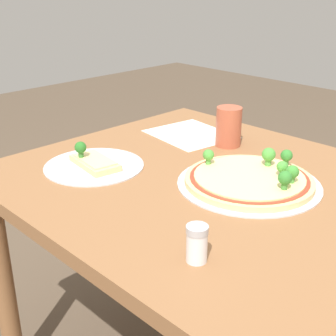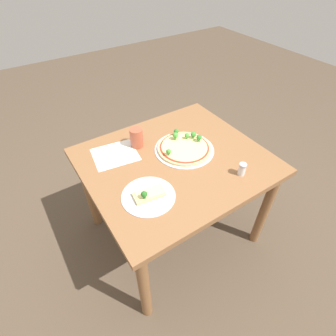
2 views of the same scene
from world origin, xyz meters
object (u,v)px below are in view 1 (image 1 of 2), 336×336
(pizza_tray_slice, at_px, (94,163))
(dining_table, at_px, (207,212))
(pizza_tray_whole, at_px, (251,179))
(drinking_cup, at_px, (229,127))
(condiment_shaker, at_px, (197,243))

(pizza_tray_slice, bearing_deg, dining_table, 30.77)
(dining_table, bearing_deg, pizza_tray_whole, 25.61)
(dining_table, distance_m, pizza_tray_whole, 0.16)
(pizza_tray_slice, relative_size, drinking_cup, 2.28)
(dining_table, bearing_deg, drinking_cup, 117.78)
(dining_table, height_order, condiment_shaker, condiment_shaker)
(dining_table, relative_size, pizza_tray_slice, 3.77)
(pizza_tray_whole, distance_m, drinking_cup, 0.29)
(pizza_tray_whole, height_order, pizza_tray_slice, pizza_tray_whole)
(dining_table, relative_size, drinking_cup, 8.58)
(pizza_tray_slice, xyz_separation_m, condiment_shaker, (0.49, -0.14, 0.03))
(dining_table, bearing_deg, pizza_tray_slice, -149.23)
(dining_table, distance_m, drinking_cup, 0.30)
(condiment_shaker, bearing_deg, dining_table, 127.28)
(pizza_tray_slice, height_order, condiment_shaker, condiment_shaker)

